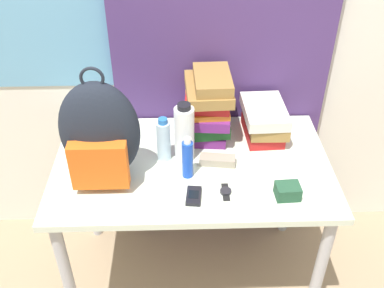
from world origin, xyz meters
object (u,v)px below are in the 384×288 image
book_stack_center (265,120)px  camera_pouch (288,191)px  backpack (100,135)px  water_bottle (164,140)px  book_stack_left (208,105)px  sports_bottle (184,133)px  sunscreen_bottle (188,159)px  cell_phone (195,196)px  wristwatch (226,192)px  sunglasses_case (217,160)px

book_stack_center → camera_pouch: bearing=-86.1°
backpack → water_bottle: (0.24, 0.11, -0.11)m
book_stack_left → water_bottle: 0.27m
backpack → sports_bottle: bearing=19.0°
backpack → book_stack_left: bearing=32.7°
book_stack_center → camera_pouch: (0.03, -0.42, -0.05)m
sunscreen_bottle → cell_phone: size_ratio=1.78×
sports_bottle → sunscreen_bottle: 0.13m
water_bottle → sunscreen_bottle: (0.10, -0.12, -0.01)m
wristwatch → sunscreen_bottle: bearing=143.8°
book_stack_center → wristwatch: size_ratio=2.82×
sunglasses_case → wristwatch: sunglasses_case is taller
backpack → book_stack_center: backpack is taller
book_stack_center → water_bottle: water_bottle is taller
water_bottle → sunscreen_bottle: size_ratio=1.08×
book_stack_center → cell_phone: 0.53m
sports_bottle → backpack: bearing=-161.0°
water_bottle → cell_phone: bearing=-63.8°
sunglasses_case → cell_phone: bearing=-116.6°
sunscreen_bottle → sunglasses_case: 0.16m
book_stack_left → book_stack_center: book_stack_left is taller
backpack → sunglasses_case: (0.46, 0.07, -0.19)m
book_stack_center → cell_phone: book_stack_center is taller
wristwatch → book_stack_center: bearing=61.6°
book_stack_center → sports_bottle: size_ratio=1.03×
cell_phone → wristwatch: size_ratio=1.07×
book_stack_left → camera_pouch: size_ratio=3.26×
backpack → water_bottle: bearing=25.0°
book_stack_center → sunglasses_case: size_ratio=1.78×
camera_pouch → water_bottle: bearing=152.1°
cell_phone → book_stack_left: bearing=80.0°
cell_phone → water_bottle: bearing=116.2°
book_stack_center → water_bottle: 0.48m
sports_bottle → sunglasses_case: size_ratio=1.73×
book_stack_center → book_stack_left: bearing=178.4°
book_stack_left → cell_phone: (-0.07, -0.42, -0.15)m
sports_bottle → sunscreen_bottle: size_ratio=1.44×
sunglasses_case → wristwatch: 0.18m
backpack → book_stack_center: size_ratio=1.77×
backpack → sunglasses_case: bearing=8.2°
backpack → sunscreen_bottle: size_ratio=2.61×
camera_pouch → wristwatch: 0.24m
backpack → wristwatch: (0.48, -0.11, -0.20)m
sports_bottle → cell_phone: size_ratio=2.55×
book_stack_left → cell_phone: 0.45m
book_stack_left → backpack: bearing=-147.3°
sunglasses_case → backpack: bearing=-171.8°
wristwatch → backpack: bearing=166.8°
camera_pouch → book_stack_center: bearing=93.9°
sunscreen_bottle → cell_phone: (0.02, -0.13, -0.08)m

